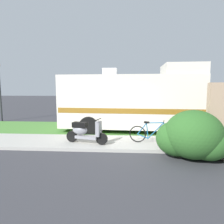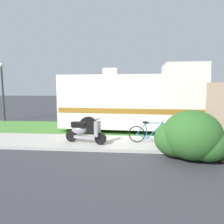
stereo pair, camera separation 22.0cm
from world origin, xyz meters
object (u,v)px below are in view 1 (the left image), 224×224
(scooter, at_px, (85,131))
(street_lamp_post, at_px, (0,86))
(bicycle, at_px, (151,134))
(motorhome_rv, at_px, (132,100))
(pickup_truck_near, at_px, (124,105))

(scooter, distance_m, street_lamp_post, 8.51)
(bicycle, bearing_deg, street_lamp_post, 151.39)
(motorhome_rv, xyz_separation_m, street_lamp_post, (-8.45, 2.37, 0.75))
(scooter, bearing_deg, pickup_truck_near, 79.35)
(motorhome_rv, distance_m, bicycle, 2.89)
(scooter, relative_size, bicycle, 0.99)
(bicycle, height_order, street_lamp_post, street_lamp_post)
(bicycle, xyz_separation_m, pickup_truck_near, (-1.12, 7.31, 0.45))
(motorhome_rv, height_order, street_lamp_post, street_lamp_post)
(scooter, bearing_deg, street_lamp_post, 142.09)
(motorhome_rv, xyz_separation_m, scooter, (-1.88, -2.75, -1.00))
(motorhome_rv, relative_size, scooter, 4.16)
(bicycle, bearing_deg, pickup_truck_near, 98.73)
(pickup_truck_near, distance_m, street_lamp_post, 8.43)
(motorhome_rv, bearing_deg, scooter, -124.34)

